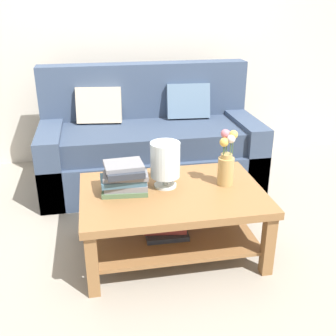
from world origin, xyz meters
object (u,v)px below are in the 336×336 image
glass_hurricane_vase (165,161)px  flower_pitcher (226,161)px  coffee_table (172,208)px  book_stack_main (125,179)px  couch (150,144)px

glass_hurricane_vase → flower_pitcher: (0.40, -0.04, -0.02)m
coffee_table → glass_hurricane_vase: (-0.03, 0.08, 0.31)m
coffee_table → book_stack_main: size_ratio=3.87×
couch → flower_pitcher: couch is taller
couch → glass_hurricane_vase: (-0.06, -1.10, 0.28)m
book_stack_main → glass_hurricane_vase: bearing=8.0°
couch → flower_pitcher: bearing=-73.2°
couch → flower_pitcher: 1.23m
coffee_table → flower_pitcher: 0.48m
coffee_table → book_stack_main: 0.38m
coffee_table → glass_hurricane_vase: glass_hurricane_vase is taller
couch → glass_hurricane_vase: bearing=-92.9°
book_stack_main → glass_hurricane_vase: 0.29m
book_stack_main → glass_hurricane_vase: (0.27, 0.04, 0.09)m
glass_hurricane_vase → flower_pitcher: 0.40m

